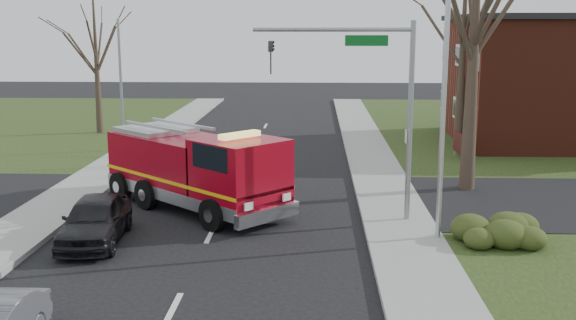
{
  "coord_description": "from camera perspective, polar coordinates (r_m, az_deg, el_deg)",
  "views": [
    {
      "loc": [
        3.35,
        -20.81,
        6.61
      ],
      "look_at": [
        2.41,
        2.32,
        2.0
      ],
      "focal_mm": 42.0,
      "sensor_mm": 36.0,
      "label": 1
    }
  ],
  "objects": [
    {
      "name": "ground",
      "position": [
        22.09,
        -6.54,
        -6.22
      ],
      "size": [
        120.0,
        120.0,
        0.0
      ],
      "primitive_type": "plane",
      "color": "black",
      "rests_on": "ground"
    },
    {
      "name": "bare_tree_far",
      "position": [
        36.61,
        14.66,
        10.71
      ],
      "size": [
        5.25,
        5.25,
        10.5
      ],
      "color": "#372C21",
      "rests_on": "ground"
    },
    {
      "name": "bare_tree_left",
      "position": [
        42.95,
        -16.0,
        9.44
      ],
      "size": [
        4.5,
        4.5,
        9.0
      ],
      "color": "#372C21",
      "rests_on": "ground"
    },
    {
      "name": "fire_engine",
      "position": [
        24.72,
        -7.76,
        -0.97
      ],
      "size": [
        7.48,
        7.2,
        3.13
      ],
      "rotation": [
        0.0,
        0.0,
        0.82
      ],
      "color": "maroon",
      "rests_on": "ground"
    },
    {
      "name": "traffic_signal_mast",
      "position": [
        22.46,
        7.12,
        6.32
      ],
      "size": [
        5.29,
        0.18,
        6.8
      ],
      "color": "gray",
      "rests_on": "ground"
    },
    {
      "name": "sidewalk_right",
      "position": [
        21.99,
        9.73,
        -6.19
      ],
      "size": [
        2.4,
        80.0,
        0.15
      ],
      "primitive_type": "cube",
      "color": "gray",
      "rests_on": "ground"
    },
    {
      "name": "sidewalk_left",
      "position": [
        23.81,
        -21.52,
        -5.48
      ],
      "size": [
        2.4,
        80.0,
        0.15
      ],
      "primitive_type": "cube",
      "color": "gray",
      "rests_on": "ground"
    },
    {
      "name": "bare_tree_near",
      "position": [
        27.51,
        15.63,
        12.53
      ],
      "size": [
        6.0,
        6.0,
        12.0
      ],
      "color": "#372C21",
      "rests_on": "ground"
    },
    {
      "name": "health_center_sign",
      "position": [
        34.54,
        14.25,
        1.36
      ],
      "size": [
        0.12,
        2.0,
        1.4
      ],
      "color": "#41110F",
      "rests_on": "ground"
    },
    {
      "name": "utility_pole_far",
      "position": [
        36.39,
        -13.95,
        6.03
      ],
      "size": [
        0.14,
        0.14,
        7.0
      ],
      "primitive_type": "cylinder",
      "color": "gray",
      "rests_on": "ground"
    },
    {
      "name": "hedge_corner",
      "position": [
        21.46,
        17.59,
        -5.6
      ],
      "size": [
        2.8,
        2.0,
        0.9
      ],
      "primitive_type": "ellipsoid",
      "color": "#273413",
      "rests_on": "lawn_right"
    },
    {
      "name": "streetlight_pole",
      "position": [
        20.76,
        12.9,
        5.29
      ],
      "size": [
        1.48,
        0.16,
        8.4
      ],
      "color": "#B7BABF",
      "rests_on": "ground"
    },
    {
      "name": "parked_car_maroon",
      "position": [
        21.75,
        -16.02,
        -4.86
      ],
      "size": [
        2.07,
        4.43,
        1.46
      ],
      "primitive_type": "imported",
      "rotation": [
        0.0,
        0.0,
        0.08
      ],
      "color": "black",
      "rests_on": "ground"
    }
  ]
}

